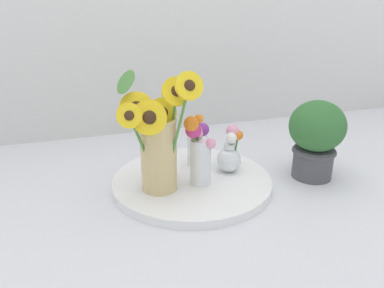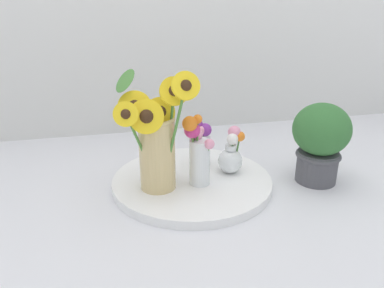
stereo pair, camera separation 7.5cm
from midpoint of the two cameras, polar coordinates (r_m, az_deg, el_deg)
The scene contains 7 objects.
ground_plane at distance 1.02m, azimuth 3.90°, elevation -8.40°, with size 6.00×6.00×0.00m, color silver.
serving_tray at distance 1.09m, azimuth 1.99°, elevation -5.77°, with size 0.46×0.46×0.02m.
mason_jar_sunflowers at distance 0.97m, azimuth -3.27°, elevation 0.40°, with size 0.22×0.17×0.33m.
vase_small_center at distance 1.01m, azimuth 3.11°, elevation -1.07°, with size 0.08×0.07×0.20m.
vase_bulb_right at distance 1.10m, azimuth 7.96°, elevation -1.67°, with size 0.08×0.07×0.14m.
vase_small_back at distance 1.14m, azimuth 3.18°, elevation -0.19°, with size 0.06×0.06×0.15m.
potted_plant at distance 1.14m, azimuth 20.78°, elevation 0.64°, with size 0.16×0.16×0.24m.
Camera 2 is at (-0.23, -0.86, 0.51)m, focal length 35.00 mm.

